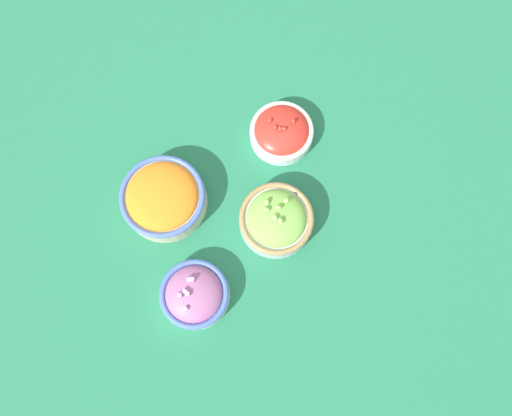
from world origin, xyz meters
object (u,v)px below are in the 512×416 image
bowl_cherry_tomatoes (282,132)px  bowl_carrots (163,198)px  bowl_red_onion (195,294)px  bowl_lettuce (276,220)px

bowl_cherry_tomatoes → bowl_carrots: (-0.29, 0.00, 0.01)m
bowl_red_onion → bowl_cherry_tomatoes: bearing=31.0°
bowl_lettuce → bowl_carrots: bearing=137.0°
bowl_carrots → bowl_lettuce: size_ratio=1.15×
bowl_cherry_tomatoes → bowl_carrots: bowl_carrots is taller
bowl_cherry_tomatoes → bowl_lettuce: 0.20m
bowl_carrots → bowl_red_onion: 0.21m
bowl_carrots → bowl_red_onion: size_ratio=1.28×
bowl_lettuce → bowl_cherry_tomatoes: bearing=54.1°
bowl_carrots → bowl_lettuce: bowl_lettuce is taller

